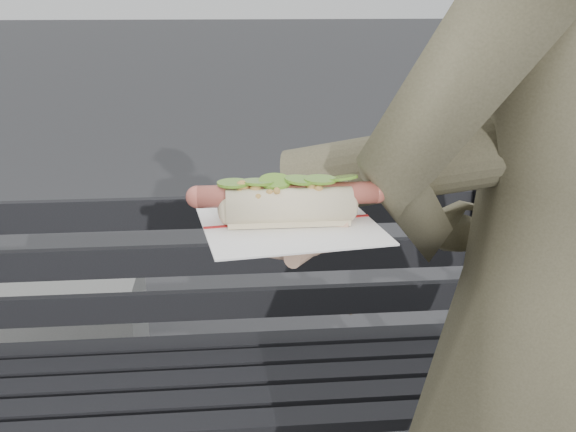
% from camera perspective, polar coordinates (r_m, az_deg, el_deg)
% --- Properties ---
extents(park_bench, '(1.50, 0.44, 0.88)m').
position_cam_1_polar(park_bench, '(1.72, -5.70, -10.87)').
color(park_bench, black).
rests_on(park_bench, ground).
extents(person, '(0.76, 0.63, 1.79)m').
position_cam_1_polar(person, '(1.04, 21.21, -9.47)').
color(person, '#43402D').
rests_on(person, ground).
extents(held_hotdog, '(0.62, 0.31, 0.20)m').
position_cam_1_polar(held_hotdog, '(0.85, 12.36, 3.93)').
color(held_hotdog, '#43402D').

